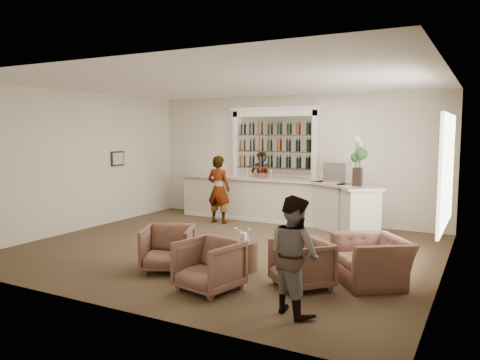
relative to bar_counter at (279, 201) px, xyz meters
name	(u,v)px	position (x,y,z in m)	size (l,w,h in m)	color
ground	(227,249)	(0.16, -3.00, -0.57)	(8.00, 8.00, 0.00)	#4F3E27
room_shell	(250,132)	(0.33, -2.29, 1.77)	(8.04, 7.02, 3.32)	beige
bar_counter	(279,201)	(0.00, 0.00, 0.00)	(5.72, 1.80, 1.14)	beige
back_bar_alcove	(274,144)	(-0.34, 0.41, 1.46)	(2.64, 0.25, 3.00)	white
cocktail_table	(241,255)	(1.09, -4.13, -0.32)	(0.58, 0.58, 0.50)	#533224
sommelier	(219,189)	(-1.35, -0.77, 0.30)	(0.64, 0.42, 1.75)	gray
guest	(294,255)	(2.59, -5.48, 0.20)	(0.75, 0.59, 1.55)	gray
armchair_left	(168,248)	(0.01, -4.74, -0.19)	(0.81, 0.84, 0.76)	brown
armchair_center	(209,266)	(1.17, -5.28, -0.19)	(0.82, 0.84, 0.76)	brown
armchair_right	(301,264)	(2.33, -4.51, -0.21)	(0.78, 0.80, 0.73)	brown
armchair_far	(371,261)	(3.22, -3.81, -0.21)	(1.11, 0.97, 0.72)	brown
espresso_machine	(337,172)	(1.55, -0.08, 0.81)	(0.55, 0.46, 0.49)	silver
flower_vase	(358,159)	(2.16, -0.59, 1.18)	(0.29, 0.29, 1.09)	black
wine_glass_bar_left	(247,173)	(-0.96, 0.08, 0.67)	(0.07, 0.07, 0.21)	white
wine_glass_bar_right	(271,174)	(-0.26, 0.07, 0.67)	(0.07, 0.07, 0.21)	white
wine_glass_tbl_a	(236,234)	(0.97, -4.10, 0.03)	(0.07, 0.07, 0.21)	white
wine_glass_tbl_b	(248,235)	(1.19, -4.05, 0.03)	(0.07, 0.07, 0.21)	white
wine_glass_tbl_c	(240,237)	(1.13, -4.26, 0.03)	(0.07, 0.07, 0.21)	white
napkin_holder	(244,236)	(1.07, -3.99, -0.01)	(0.08, 0.08, 0.12)	white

